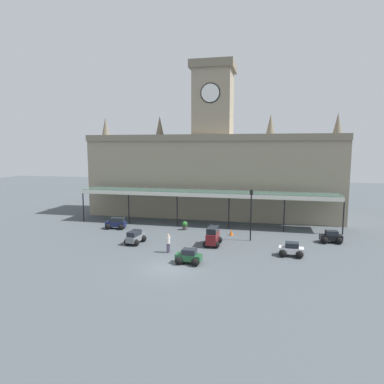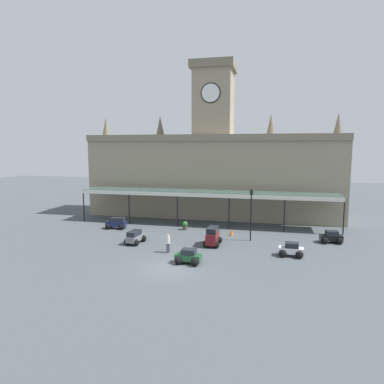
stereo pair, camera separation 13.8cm
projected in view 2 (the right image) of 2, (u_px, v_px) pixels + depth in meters
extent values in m
plane|color=#474E53|center=(168.00, 268.00, 26.20)|extent=(140.00, 140.00, 0.00)
cube|color=gray|center=(213.00, 176.00, 45.62)|extent=(32.55, 6.97, 10.71)
cube|color=gray|center=(209.00, 137.00, 41.45)|extent=(32.55, 0.30, 0.80)
cube|color=gray|center=(214.00, 103.00, 44.38)|extent=(4.80, 4.80, 8.11)
cube|color=#766C59|center=(214.00, 67.00, 43.78)|extent=(5.50, 5.50, 1.00)
cylinder|color=white|center=(211.00, 93.00, 41.87)|extent=(2.20, 0.12, 2.20)
cylinder|color=black|center=(211.00, 93.00, 41.91)|extent=(2.46, 0.06, 2.46)
cone|color=#6E6554|center=(106.00, 127.00, 48.11)|extent=(1.10, 1.10, 2.60)
cone|color=#6E6554|center=(160.00, 126.00, 46.36)|extent=(1.10, 1.10, 2.60)
cone|color=#6E6554|center=(271.00, 124.00, 43.13)|extent=(1.10, 1.10, 2.60)
cone|color=#6E6554|center=(338.00, 123.00, 41.38)|extent=(1.10, 1.10, 2.60)
cube|color=#38564C|center=(205.00, 192.00, 40.31)|extent=(30.13, 3.20, 0.16)
cube|color=silver|center=(203.00, 195.00, 38.79)|extent=(30.13, 0.12, 0.44)
cylinder|color=black|center=(84.00, 206.00, 42.50)|extent=(0.14, 0.14, 3.86)
cylinder|color=black|center=(129.00, 208.00, 41.17)|extent=(0.14, 0.14, 3.86)
cylinder|color=black|center=(177.00, 210.00, 39.84)|extent=(0.14, 0.14, 3.86)
cylinder|color=black|center=(229.00, 212.00, 38.51)|extent=(0.14, 0.14, 3.86)
cylinder|color=black|center=(284.00, 214.00, 37.19)|extent=(0.14, 0.14, 3.86)
cylinder|color=black|center=(344.00, 217.00, 35.86)|extent=(0.14, 0.14, 3.86)
cube|color=#19214C|center=(116.00, 224.00, 38.70)|extent=(2.33, 1.12, 0.55)
cube|color=#1E232B|center=(118.00, 220.00, 38.61)|extent=(1.62, 0.98, 0.45)
sphere|color=black|center=(108.00, 227.00, 38.39)|extent=(0.64, 0.64, 0.64)
sphere|color=black|center=(111.00, 225.00, 39.27)|extent=(0.64, 0.64, 0.64)
sphere|color=black|center=(121.00, 227.00, 38.19)|extent=(0.64, 0.64, 0.64)
sphere|color=black|center=(124.00, 225.00, 39.08)|extent=(0.64, 0.64, 0.64)
cube|color=silver|center=(291.00, 250.00, 28.96)|extent=(2.10, 1.00, 0.50)
cube|color=#1E232B|center=(292.00, 245.00, 28.88)|extent=(1.14, 0.86, 0.42)
sphere|color=black|center=(283.00, 253.00, 28.75)|extent=(0.64, 0.64, 0.64)
sphere|color=black|center=(283.00, 250.00, 29.59)|extent=(0.64, 0.64, 0.64)
sphere|color=black|center=(299.00, 255.00, 28.38)|extent=(0.64, 0.64, 0.64)
sphere|color=black|center=(299.00, 252.00, 29.22)|extent=(0.64, 0.64, 0.64)
cube|color=#1E512D|center=(188.00, 257.00, 27.15)|extent=(2.11, 1.03, 0.50)
cube|color=#1E232B|center=(189.00, 252.00, 27.08)|extent=(1.16, 0.88, 0.42)
sphere|color=black|center=(178.00, 261.00, 26.96)|extent=(0.64, 0.64, 0.64)
sphere|color=black|center=(182.00, 257.00, 27.79)|extent=(0.64, 0.64, 0.64)
sphere|color=black|center=(195.00, 262.00, 26.56)|extent=(0.64, 0.64, 0.64)
sphere|color=black|center=(198.00, 259.00, 27.40)|extent=(0.64, 0.64, 0.64)
cube|color=slate|center=(135.00, 238.00, 32.84)|extent=(1.13, 2.33, 0.55)
cube|color=#1E232B|center=(134.00, 233.00, 32.59)|extent=(0.99, 1.63, 0.45)
sphere|color=black|center=(135.00, 238.00, 33.74)|extent=(0.64, 0.64, 0.64)
sphere|color=black|center=(143.00, 238.00, 33.45)|extent=(0.64, 0.64, 0.64)
sphere|color=black|center=(127.00, 242.00, 32.29)|extent=(0.64, 0.64, 0.64)
sphere|color=black|center=(136.00, 243.00, 32.00)|extent=(0.64, 0.64, 0.64)
cube|color=maroon|center=(213.00, 238.00, 32.16)|extent=(0.98, 2.41, 0.95)
cube|color=#1E232B|center=(213.00, 230.00, 32.01)|extent=(0.92, 1.91, 0.55)
sphere|color=black|center=(209.00, 239.00, 33.14)|extent=(0.64, 0.64, 0.64)
sphere|color=black|center=(219.00, 240.00, 32.92)|extent=(0.64, 0.64, 0.64)
sphere|color=black|center=(206.00, 244.00, 31.51)|extent=(0.64, 0.64, 0.64)
sphere|color=black|center=(216.00, 245.00, 31.29)|extent=(0.64, 0.64, 0.64)
cube|color=black|center=(331.00, 238.00, 32.99)|extent=(2.13, 1.09, 0.50)
cube|color=#1E232B|center=(332.00, 233.00, 32.92)|extent=(1.18, 0.91, 0.42)
sphere|color=black|center=(325.00, 241.00, 32.66)|extent=(0.64, 0.64, 0.64)
sphere|color=black|center=(322.00, 238.00, 33.53)|extent=(0.64, 0.64, 0.64)
sphere|color=black|center=(340.00, 241.00, 32.50)|extent=(0.64, 0.64, 0.64)
sphere|color=black|center=(337.00, 239.00, 33.37)|extent=(0.64, 0.64, 0.64)
cylinder|color=#3F384C|center=(169.00, 248.00, 30.09)|extent=(0.17, 0.17, 0.82)
cylinder|color=#3F384C|center=(167.00, 248.00, 29.90)|extent=(0.17, 0.17, 0.82)
cylinder|color=silver|center=(168.00, 240.00, 29.90)|extent=(0.34, 0.34, 0.62)
sphere|color=tan|center=(168.00, 235.00, 29.84)|extent=(0.23, 0.23, 0.23)
cylinder|color=black|center=(251.00, 218.00, 33.53)|extent=(0.13, 0.13, 4.58)
cube|color=black|center=(251.00, 192.00, 33.20)|extent=(0.30, 0.30, 0.44)
sphere|color=black|center=(252.00, 190.00, 33.16)|extent=(0.14, 0.14, 0.14)
cone|color=orange|center=(231.00, 232.00, 35.77)|extent=(0.40, 0.40, 0.66)
cylinder|color=#47423D|center=(185.00, 228.00, 38.22)|extent=(0.56, 0.56, 0.42)
sphere|color=#286B27|center=(185.00, 224.00, 38.17)|extent=(0.60, 0.60, 0.60)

